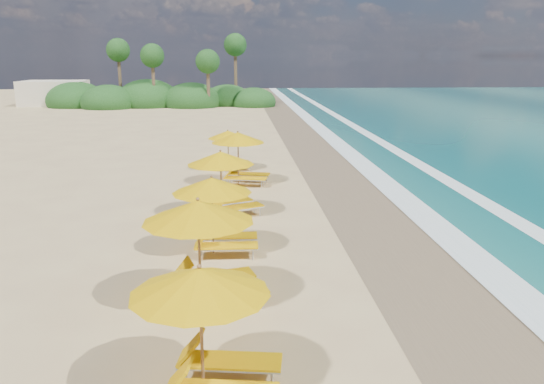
{
  "coord_description": "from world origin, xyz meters",
  "views": [
    {
      "loc": [
        -1.19,
        -17.41,
        5.57
      ],
      "look_at": [
        0.0,
        0.0,
        1.2
      ],
      "focal_mm": 35.95,
      "sensor_mm": 36.0,
      "label": 1
    }
  ],
  "objects": [
    {
      "name": "surf_foam",
      "position": [
        6.7,
        0.0,
        0.03
      ],
      "size": [
        4.0,
        160.0,
        0.01
      ],
      "color": "white",
      "rests_on": "ground"
    },
    {
      "name": "treeline",
      "position": [
        -9.94,
        45.51,
        1.0
      ],
      "size": [
        25.8,
        8.8,
        9.74
      ],
      "color": "#163D14",
      "rests_on": "ground"
    },
    {
      "name": "station_1",
      "position": [
        -1.85,
        -5.67,
        1.43
      ],
      "size": [
        3.19,
        3.1,
        2.55
      ],
      "rotation": [
        0.0,
        0.0,
        0.28
      ],
      "color": "olive",
      "rests_on": "ground"
    },
    {
      "name": "station_5",
      "position": [
        -1.39,
        9.59,
        1.14
      ],
      "size": [
        2.45,
        2.34,
        2.03
      ],
      "rotation": [
        0.0,
        0.0,
        0.19
      ],
      "color": "olive",
      "rests_on": "ground"
    },
    {
      "name": "station_0",
      "position": [
        -1.62,
        -9.24,
        1.31
      ],
      "size": [
        2.75,
        2.6,
        2.35
      ],
      "rotation": [
        0.0,
        0.0,
        -0.14
      ],
      "color": "olive",
      "rests_on": "ground"
    },
    {
      "name": "station_4",
      "position": [
        -0.89,
        6.36,
        1.34
      ],
      "size": [
        2.91,
        2.8,
        2.39
      ],
      "rotation": [
        0.0,
        0.0,
        -0.22
      ],
      "color": "olive",
      "rests_on": "ground"
    },
    {
      "name": "wet_sand",
      "position": [
        4.0,
        0.0,
        0.01
      ],
      "size": [
        4.0,
        160.0,
        0.01
      ],
      "primitive_type": "cube",
      "color": "#7A6548",
      "rests_on": "ground"
    },
    {
      "name": "ground",
      "position": [
        0.0,
        0.0,
        0.0
      ],
      "size": [
        160.0,
        160.0,
        0.0
      ],
      "primitive_type": "plane",
      "color": "tan",
      "rests_on": "ground"
    },
    {
      "name": "station_2",
      "position": [
        -1.69,
        -2.37,
        1.29
      ],
      "size": [
        2.49,
        2.3,
        2.31
      ],
      "rotation": [
        0.0,
        0.0,
        -0.01
      ],
      "color": "olive",
      "rests_on": "ground"
    },
    {
      "name": "station_3",
      "position": [
        -1.54,
        1.5,
        1.34
      ],
      "size": [
        3.13,
        3.11,
        2.4
      ],
      "rotation": [
        0.0,
        0.0,
        0.41
      ],
      "color": "olive",
      "rests_on": "ground"
    },
    {
      "name": "beach_building",
      "position": [
        -22.0,
        48.0,
        1.4
      ],
      "size": [
        7.0,
        5.0,
        2.8
      ],
      "primitive_type": "cube",
      "color": "beige",
      "rests_on": "ground"
    }
  ]
}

